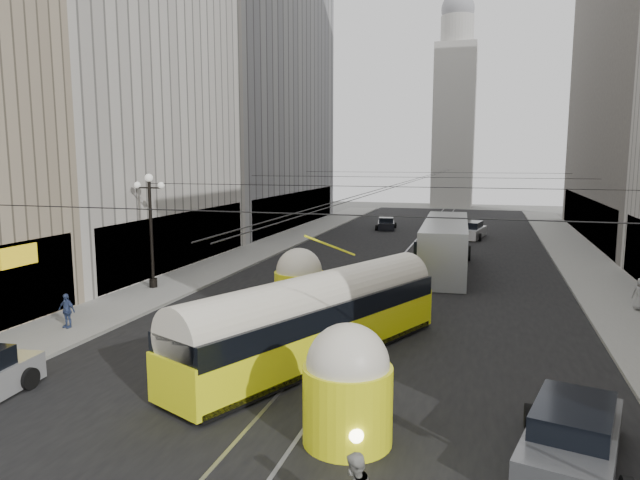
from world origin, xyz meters
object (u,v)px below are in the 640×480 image
Objects in this scene: streetcar at (316,318)px; city_bus at (445,244)px; sedan_grey at (572,436)px; pedestrian_sidewalk_left at (67,310)px.

city_bus is at bearing 79.85° from streetcar.
city_bus reaches higher than sedan_grey.
pedestrian_sidewalk_left is (-11.33, 0.39, -0.69)m from streetcar.
streetcar is at bearing -100.15° from city_bus.
streetcar is 11.35m from pedestrian_sidewalk_left.
pedestrian_sidewalk_left is (-19.37, 5.48, 0.21)m from sedan_grey.
pedestrian_sidewalk_left is (-14.61, -17.95, -0.92)m from city_bus.
city_bus is at bearing 56.80° from pedestrian_sidewalk_left.
streetcar reaches higher than pedestrian_sidewalk_left.
city_bus is at bearing 101.49° from sedan_grey.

